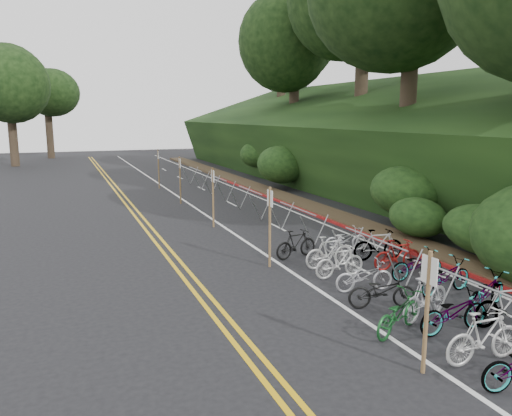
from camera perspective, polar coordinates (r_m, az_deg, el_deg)
The scene contains 11 objects.
ground at distance 11.14m, azimuth 9.07°, elevation -14.12°, with size 120.00×120.00×0.00m, color black.
road_markings at distance 20.20m, azimuth -4.04°, elevation -2.68°, with size 7.47×80.00×0.01m.
red_curb at distance 23.83m, azimuth 6.24°, elevation -0.56°, with size 0.25×28.00×0.10m, color maroon.
embankment at distance 33.21m, azimuth 11.82°, elevation 6.81°, with size 14.30×48.14×9.11m.
tree_cluster at distance 34.71m, azimuth 4.72°, elevation 20.67°, with size 31.75×53.46×17.13m.
bike_rack_front at distance 11.27m, azimuth 24.99°, elevation -9.85°, with size 1.16×3.02×1.22m.
bike_racks_rest at distance 23.48m, azimuth -0.70°, elevation 1.34°, with size 1.14×23.00×1.17m.
signpost_near at distance 9.52m, azimuth 18.98°, elevation -10.35°, with size 0.08×0.40×2.30m.
signposts_rest at distance 23.62m, azimuth -7.03°, elevation 2.72°, with size 0.08×18.40×2.50m.
bike_front at distance 11.35m, azimuth 15.93°, elevation -11.48°, with size 1.70×0.59×0.89m, color #144C1E.
bike_valet at distance 13.30m, azimuth 18.80°, elevation -8.18°, with size 3.41×10.49×1.09m.
Camera 1 is at (-5.26, -8.66, 4.63)m, focal length 35.00 mm.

